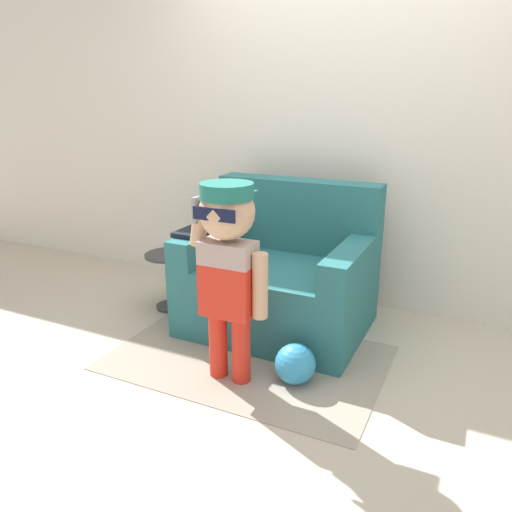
% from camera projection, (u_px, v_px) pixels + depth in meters
% --- Properties ---
extents(ground_plane, '(10.00, 10.00, 0.00)m').
position_uv_depth(ground_plane, '(310.00, 336.00, 3.20)').
color(ground_plane, '#BCB29E').
extents(wall_back, '(10.00, 0.05, 2.60)m').
position_uv_depth(wall_back, '(351.00, 121.00, 3.38)').
color(wall_back, silver).
rests_on(wall_back, ground_plane).
extents(armchair, '(1.14, 0.87, 0.93)m').
position_uv_depth(armchair, '(281.00, 278.00, 3.26)').
color(armchair, '#286B70').
rests_on(armchair, ground_plane).
extents(person_child, '(0.44, 0.33, 1.07)m').
position_uv_depth(person_child, '(228.00, 253.00, 2.51)').
color(person_child, red).
rests_on(person_child, ground_plane).
extents(side_table, '(0.33, 0.33, 0.41)m').
position_uv_depth(side_table, '(170.00, 275.00, 3.54)').
color(side_table, '#333333').
rests_on(side_table, ground_plane).
extents(rug, '(1.56, 1.03, 0.01)m').
position_uv_depth(rug, '(248.00, 357.00, 2.93)').
color(rug, '#9E9384').
rests_on(rug, ground_plane).
extents(toy_ball, '(0.22, 0.22, 0.22)m').
position_uv_depth(toy_ball, '(295.00, 364.00, 2.65)').
color(toy_ball, '#3399D1').
rests_on(toy_ball, ground_plane).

